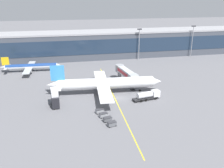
# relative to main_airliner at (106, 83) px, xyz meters

# --- Properties ---
(ground_plane) EXTENTS (700.00, 700.00, 0.00)m
(ground_plane) POSITION_rel_main_airliner_xyz_m (4.14, -6.27, -4.27)
(ground_plane) COLOR slate
(apron_lead_in_line) EXTENTS (3.64, 79.94, 0.01)m
(apron_lead_in_line) POSITION_rel_main_airliner_xyz_m (2.52, -4.27, -4.26)
(apron_lead_in_line) COLOR yellow
(apron_lead_in_line) RESTS_ON ground_plane
(terminal_building) EXTENTS (182.10, 20.66, 16.53)m
(terminal_building) POSITION_rel_main_airliner_xyz_m (13.93, 63.18, 4.02)
(terminal_building) COLOR #424751
(terminal_building) RESTS_ON ground_plane
(main_airliner) EXTENTS (46.26, 36.76, 12.28)m
(main_airliner) POSITION_rel_main_airliner_xyz_m (0.00, 0.00, 0.00)
(main_airliner) COLOR white
(main_airliner) RESTS_ON ground_plane
(jet_bridge) EXTENTS (5.76, 19.17, 6.96)m
(jet_bridge) POSITION_rel_main_airliner_xyz_m (10.82, 9.41, 0.95)
(jet_bridge) COLOR #B2B7BC
(jet_bridge) RESTS_ON ground_plane
(fuel_tanker) EXTENTS (11.07, 4.37, 3.25)m
(fuel_tanker) POSITION_rel_main_airliner_xyz_m (14.47, -9.78, -2.52)
(fuel_tanker) COLOR #232326
(fuel_tanker) RESTS_ON ground_plane
(catering_lift) EXTENTS (3.00, 6.97, 6.30)m
(catering_lift) POSITION_rel_main_airliner_xyz_m (-19.81, -7.96, -1.20)
(catering_lift) COLOR black
(catering_lift) RESTS_ON ground_plane
(baggage_cart_0) EXTENTS (2.92, 2.11, 1.48)m
(baggage_cart_0) POSITION_rel_main_airliner_xyz_m (-3.27, -26.51, -3.49)
(baggage_cart_0) COLOR #595B60
(baggage_cart_0) RESTS_ON ground_plane
(baggage_cart_1) EXTENTS (2.92, 2.11, 1.48)m
(baggage_cart_1) POSITION_rel_main_airliner_xyz_m (-3.97, -23.38, -3.49)
(baggage_cart_1) COLOR #595B60
(baggage_cart_1) RESTS_ON ground_plane
(baggage_cart_2) EXTENTS (2.92, 2.11, 1.48)m
(baggage_cart_2) POSITION_rel_main_airliner_xyz_m (-4.66, -20.26, -3.49)
(baggage_cart_2) COLOR gray
(baggage_cart_2) RESTS_ON ground_plane
(baggage_cart_3) EXTENTS (2.92, 2.11, 1.48)m
(baggage_cart_3) POSITION_rel_main_airliner_xyz_m (-5.36, -17.14, -3.49)
(baggage_cart_3) COLOR gray
(baggage_cart_3) RESTS_ON ground_plane
(commuter_jet_far) EXTENTS (31.20, 24.73, 8.12)m
(commuter_jet_far) POSITION_rel_main_airliner_xyz_m (-32.04, 38.28, -1.59)
(commuter_jet_far) COLOR #B2B7BC
(commuter_jet_far) RESTS_ON ground_plane
(apron_light_mast_0) EXTENTS (2.80, 0.50, 18.98)m
(apron_light_mast_0) POSITION_rel_main_airliner_xyz_m (30.92, 51.22, 7.12)
(apron_light_mast_0) COLOR gray
(apron_light_mast_0) RESTS_ON ground_plane
(apron_light_mast_1) EXTENTS (2.80, 0.50, 19.92)m
(apron_light_mast_1) POSITION_rel_main_airliner_xyz_m (66.62, 51.22, 7.61)
(apron_light_mast_1) COLOR gray
(apron_light_mast_1) RESTS_ON ground_plane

